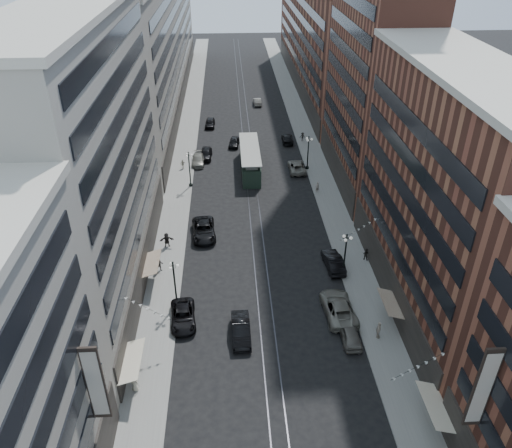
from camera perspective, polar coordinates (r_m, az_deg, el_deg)
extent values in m
plane|color=black|center=(80.44, -0.68, 6.11)|extent=(220.00, 220.00, 0.00)
cube|color=gray|center=(89.80, -8.10, 8.69)|extent=(4.00, 180.00, 0.15)
cube|color=gray|center=(90.58, 6.07, 9.04)|extent=(4.00, 180.00, 0.15)
cube|color=#2D2D33|center=(89.52, -1.44, 8.88)|extent=(0.12, 180.00, 0.02)
cube|color=#2D2D33|center=(89.57, -0.53, 8.90)|extent=(0.12, 180.00, 0.02)
cube|color=gray|center=(51.85, -18.52, 6.33)|extent=(8.00, 36.00, 28.00)
cube|color=gray|center=(111.44, -11.00, 19.97)|extent=(8.00, 90.00, 26.00)
cube|color=brown|center=(50.66, 20.68, 2.74)|extent=(8.00, 30.00, 24.00)
cube|color=brown|center=(72.67, 13.77, 19.96)|extent=(8.00, 26.00, 42.00)
cube|color=brown|center=(121.31, 6.80, 20.75)|extent=(8.00, 72.00, 24.00)
cylinder|color=black|center=(53.54, -9.02, -8.94)|extent=(0.56, 0.56, 0.30)
cylinder|color=black|center=(51.99, -9.24, -6.89)|extent=(0.18, 0.18, 5.20)
sphere|color=black|center=(50.30, -9.51, -4.40)|extent=(0.24, 0.24, 0.24)
sphere|color=white|center=(50.48, -8.97, -4.75)|extent=(0.36, 0.36, 0.36)
sphere|color=white|center=(50.87, -9.69, -4.51)|extent=(0.36, 0.36, 0.36)
sphere|color=white|center=(50.25, -9.77, -5.03)|extent=(0.36, 0.36, 0.36)
cylinder|color=black|center=(76.00, -7.46, 4.46)|extent=(0.56, 0.56, 0.30)
cylinder|color=black|center=(74.92, -7.59, 6.12)|extent=(0.18, 0.18, 5.20)
sphere|color=black|center=(73.76, -7.75, 8.08)|extent=(0.24, 0.24, 0.24)
sphere|color=white|center=(73.88, -7.37, 7.81)|extent=(0.36, 0.36, 0.36)
sphere|color=white|center=(74.29, -7.88, 7.91)|extent=(0.36, 0.36, 0.36)
sphere|color=white|center=(73.58, -7.92, 7.66)|extent=(0.36, 0.36, 0.36)
cylinder|color=black|center=(57.65, 9.88, -5.62)|extent=(0.56, 0.56, 0.30)
cylinder|color=black|center=(56.22, 10.11, -3.64)|extent=(0.18, 0.18, 5.20)
sphere|color=black|center=(54.66, 10.38, -1.25)|extent=(0.24, 0.24, 0.24)
sphere|color=white|center=(54.98, 10.80, -1.58)|extent=(0.36, 0.36, 0.36)
sphere|color=white|center=(55.14, 10.03, -1.38)|extent=(0.36, 0.36, 0.36)
sphere|color=white|center=(54.51, 10.20, -1.83)|extent=(0.36, 0.36, 0.36)
cylinder|color=black|center=(81.20, 5.86, 6.43)|extent=(0.56, 0.56, 0.30)
cylinder|color=black|center=(80.19, 5.96, 8.01)|extent=(0.18, 0.18, 5.20)
sphere|color=black|center=(79.11, 6.07, 9.87)|extent=(0.24, 0.24, 0.24)
sphere|color=white|center=(79.33, 6.38, 9.60)|extent=(0.36, 0.36, 0.36)
sphere|color=white|center=(79.58, 5.85, 9.71)|extent=(0.36, 0.36, 0.36)
sphere|color=white|center=(78.87, 5.93, 9.49)|extent=(0.36, 0.36, 0.36)
cube|color=#203327|center=(80.10, -0.69, 7.13)|extent=(2.76, 13.24, 2.87)
cube|color=gray|center=(79.38, -0.70, 8.29)|extent=(1.77, 12.14, 0.66)
cube|color=gray|center=(79.21, -0.71, 8.58)|extent=(2.98, 13.46, 0.17)
cylinder|color=black|center=(76.10, -0.51, 4.85)|extent=(2.54, 0.77, 0.77)
cylinder|color=black|center=(85.06, -0.85, 7.88)|extent=(2.54, 0.77, 0.77)
imported|color=black|center=(51.29, -8.34, -10.39)|extent=(2.91, 5.47, 1.47)
imported|color=#67645C|center=(49.76, 10.69, -12.26)|extent=(1.75, 4.33, 1.48)
imported|color=black|center=(49.23, -1.73, -12.01)|extent=(1.88, 5.07, 1.66)
imported|color=#B8B299|center=(45.81, -13.68, -17.32)|extent=(0.85, 0.67, 1.54)
imported|color=black|center=(58.02, -10.99, -4.56)|extent=(0.95, 0.66, 1.79)
imported|color=beige|center=(50.24, 13.83, -11.68)|extent=(0.82, 1.19, 1.85)
imported|color=black|center=(63.71, -6.00, -0.68)|extent=(3.31, 6.36, 1.71)
imported|color=slate|center=(83.06, -6.63, 7.31)|extent=(2.07, 4.97, 1.44)
imported|color=black|center=(98.57, -5.28, 11.43)|extent=(1.96, 4.52, 1.52)
imported|color=black|center=(58.45, 8.84, -4.27)|extent=(2.16, 5.17, 1.66)
imported|color=gray|center=(80.29, 4.69, 6.55)|extent=(2.58, 5.49, 1.52)
imported|color=black|center=(91.12, 3.61, 9.72)|extent=(2.15, 4.90, 1.40)
imported|color=black|center=(89.43, -2.52, 9.33)|extent=(2.24, 4.41, 1.44)
imported|color=slate|center=(110.62, 0.15, 13.83)|extent=(1.69, 4.35, 1.41)
imported|color=black|center=(62.01, -10.17, -1.79)|extent=(1.80, 0.76, 1.88)
imported|color=#B3AE95|center=(81.43, -8.37, 6.79)|extent=(0.95, 0.60, 1.50)
imported|color=black|center=(60.26, 12.44, -3.37)|extent=(0.85, 0.73, 1.54)
imported|color=#AA9C8D|center=(73.93, 7.01, 4.23)|extent=(0.67, 0.54, 1.59)
imported|color=black|center=(91.39, 5.34, 9.89)|extent=(1.14, 0.77, 1.63)
imported|color=black|center=(84.94, -5.75, 8.00)|extent=(2.18, 4.87, 1.63)
imported|color=gray|center=(52.20, 9.40, -9.39)|extent=(3.29, 6.52, 1.77)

